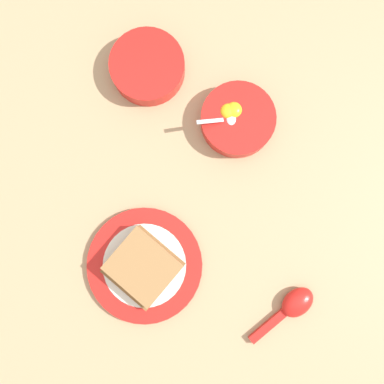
# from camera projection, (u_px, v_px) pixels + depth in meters

# --- Properties ---
(ground_plane) EXTENTS (3.00, 3.00, 0.00)m
(ground_plane) POSITION_uv_depth(u_px,v_px,m) (192.00, 193.00, 0.85)
(ground_plane) COLOR tan
(egg_bowl) EXTENTS (0.14, 0.15, 0.07)m
(egg_bowl) POSITION_uv_depth(u_px,v_px,m) (238.00, 119.00, 0.84)
(egg_bowl) COLOR red
(egg_bowl) RESTS_ON ground_plane
(toast_plate) EXTENTS (0.21, 0.21, 0.01)m
(toast_plate) POSITION_uv_depth(u_px,v_px,m) (145.00, 265.00, 0.83)
(toast_plate) COLOR red
(toast_plate) RESTS_ON ground_plane
(toast_sandwich) EXTENTS (0.15, 0.15, 0.04)m
(toast_sandwich) POSITION_uv_depth(u_px,v_px,m) (143.00, 267.00, 0.81)
(toast_sandwich) COLOR brown
(toast_sandwich) RESTS_ON toast_plate
(soup_spoon) EXTENTS (0.11, 0.13, 0.03)m
(soup_spoon) POSITION_uv_depth(u_px,v_px,m) (293.00, 306.00, 0.82)
(soup_spoon) COLOR red
(soup_spoon) RESTS_ON ground_plane
(congee_bowl) EXTENTS (0.14, 0.14, 0.04)m
(congee_bowl) POSITION_uv_depth(u_px,v_px,m) (148.00, 67.00, 0.85)
(congee_bowl) COLOR red
(congee_bowl) RESTS_ON ground_plane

